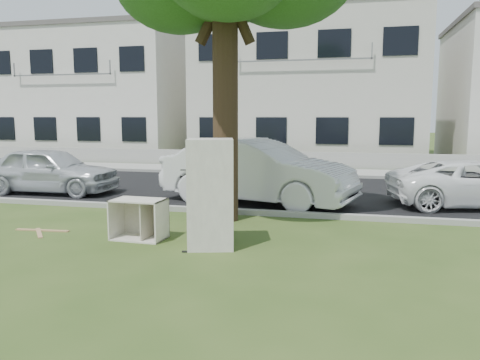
% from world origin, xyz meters
% --- Properties ---
extents(ground, '(120.00, 120.00, 0.00)m').
position_xyz_m(ground, '(0.00, 0.00, 0.00)').
color(ground, '#324A1A').
extents(road, '(120.00, 7.00, 0.01)m').
position_xyz_m(road, '(0.00, 6.00, 0.01)').
color(road, black).
rests_on(road, ground).
extents(kerb_near, '(120.00, 0.18, 0.12)m').
position_xyz_m(kerb_near, '(0.00, 2.45, 0.00)').
color(kerb_near, gray).
rests_on(kerb_near, ground).
extents(kerb_far, '(120.00, 0.18, 0.12)m').
position_xyz_m(kerb_far, '(0.00, 9.55, 0.00)').
color(kerb_far, gray).
rests_on(kerb_far, ground).
extents(sidewalk, '(120.00, 2.80, 0.01)m').
position_xyz_m(sidewalk, '(0.00, 11.00, 0.01)').
color(sidewalk, gray).
rests_on(sidewalk, ground).
extents(low_wall, '(120.00, 0.15, 0.70)m').
position_xyz_m(low_wall, '(0.00, 12.60, 0.35)').
color(low_wall, gray).
rests_on(low_wall, ground).
extents(townhouse_left, '(10.20, 8.16, 7.04)m').
position_xyz_m(townhouse_left, '(-12.00, 17.50, 3.52)').
color(townhouse_left, silver).
rests_on(townhouse_left, ground).
extents(townhouse_center, '(11.22, 8.16, 7.44)m').
position_xyz_m(townhouse_center, '(0.00, 17.50, 3.72)').
color(townhouse_center, beige).
rests_on(townhouse_center, ground).
extents(fridge, '(0.94, 0.90, 1.88)m').
position_xyz_m(fridge, '(-0.10, -0.31, 0.94)').
color(fridge, silver).
rests_on(fridge, ground).
extents(cabinet, '(0.98, 0.63, 0.75)m').
position_xyz_m(cabinet, '(-1.55, -0.11, 0.37)').
color(cabinet, beige).
rests_on(cabinet, ground).
extents(plank_a, '(1.11, 0.18, 0.02)m').
position_xyz_m(plank_a, '(-3.69, 0.00, 0.01)').
color(plank_a, '#A98152').
rests_on(plank_a, ground).
extents(plank_b, '(0.59, 0.68, 0.02)m').
position_xyz_m(plank_b, '(-3.62, -0.20, 0.01)').
color(plank_b, tan).
rests_on(plank_b, ground).
extents(plank_c, '(0.14, 0.88, 0.02)m').
position_xyz_m(plank_c, '(-1.60, 0.31, 0.01)').
color(plank_c, '#9C7556').
rests_on(plank_c, ground).
extents(car_center, '(5.35, 3.07, 1.67)m').
position_xyz_m(car_center, '(-0.13, 3.90, 0.83)').
color(car_center, silver).
rests_on(car_center, ground).
extents(car_right, '(4.51, 2.74, 1.17)m').
position_xyz_m(car_right, '(5.29, 4.69, 0.58)').
color(car_right, white).
rests_on(car_right, ground).
extents(car_left, '(4.05, 1.71, 1.37)m').
position_xyz_m(car_left, '(-6.38, 4.08, 0.68)').
color(car_left, silver).
rests_on(car_left, ground).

